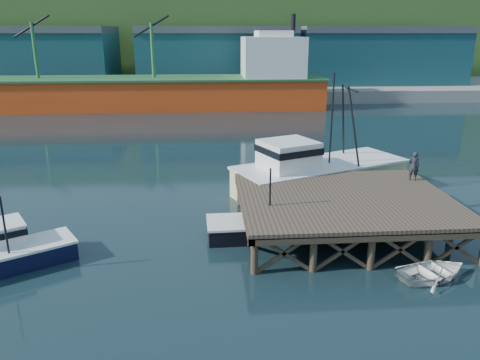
{
  "coord_description": "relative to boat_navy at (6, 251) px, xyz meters",
  "views": [
    {
      "loc": [
        -2.38,
        -24.72,
        11.06
      ],
      "look_at": [
        -0.39,
        2.0,
        2.61
      ],
      "focal_mm": 35.0,
      "sensor_mm": 36.0,
      "label": 1
    }
  ],
  "objects": [
    {
      "name": "dockworker",
      "position": [
        23.01,
        5.76,
        2.25
      ],
      "size": [
        0.77,
        0.63,
        1.83
      ],
      "primitive_type": "imported",
      "rotation": [
        0.0,
        0.0,
        2.82
      ],
      "color": "black",
      "rests_on": "wharf"
    },
    {
      "name": "warehouse_left",
      "position": [
        -22.67,
        68.0,
        5.71
      ],
      "size": [
        32.0,
        16.0,
        9.0
      ],
      "primitive_type": "cube",
      "color": "#18494F",
      "rests_on": "far_quay"
    },
    {
      "name": "warehouse_mid",
      "position": [
        12.33,
        68.0,
        5.71
      ],
      "size": [
        28.0,
        16.0,
        9.0
      ],
      "primitive_type": "cube",
      "color": "#18494F",
      "rests_on": "far_quay"
    },
    {
      "name": "cargo_ship",
      "position": [
        3.87,
        51.0,
        2.53
      ],
      "size": [
        55.5,
        10.0,
        13.75
      ],
      "color": "#E34615",
      "rests_on": "ground"
    },
    {
      "name": "hillside",
      "position": [
        12.33,
        103.0,
        10.21
      ],
      "size": [
        220.0,
        50.0,
        22.0
      ],
      "primitive_type": "cube",
      "color": "#2D511E",
      "rests_on": "ground"
    },
    {
      "name": "warehouse_right",
      "position": [
        42.33,
        68.0,
        5.71
      ],
      "size": [
        30.0,
        16.0,
        9.0
      ],
      "primitive_type": "cube",
      "color": "#18494F",
      "rests_on": "far_quay"
    },
    {
      "name": "far_quay",
      "position": [
        12.33,
        73.0,
        0.21
      ],
      "size": [
        160.0,
        40.0,
        2.0
      ],
      "primitive_type": "cube",
      "color": "gray",
      "rests_on": "ground"
    },
    {
      "name": "dinghy",
      "position": [
        20.5,
        -2.8,
        -0.42
      ],
      "size": [
        4.16,
        3.48,
        0.74
      ],
      "primitive_type": "imported",
      "rotation": [
        0.0,
        0.0,
        1.87
      ],
      "color": "white",
      "rests_on": "ground"
    },
    {
      "name": "wharf",
      "position": [
        17.83,
        2.81,
        1.15
      ],
      "size": [
        12.0,
        10.0,
        2.62
      ],
      "color": "brown",
      "rests_on": "ground"
    },
    {
      "name": "trawler",
      "position": [
        17.86,
        9.95,
        0.97
      ],
      "size": [
        13.48,
        9.2,
        8.52
      ],
      "rotation": [
        0.0,
        0.0,
        0.41
      ],
      "color": "beige",
      "rests_on": "ground"
    },
    {
      "name": "boat_black",
      "position": [
        13.31,
        2.81,
        -0.01
      ],
      "size": [
        6.89,
        5.81,
        4.22
      ],
      "rotation": [
        0.0,
        0.0,
        0.03
      ],
      "color": "black",
      "rests_on": "ground"
    },
    {
      "name": "boat_navy",
      "position": [
        0.0,
        0.0,
        0.0
      ],
      "size": [
        6.53,
        5.15,
        3.91
      ],
      "rotation": [
        0.0,
        0.0,
        0.54
      ],
      "color": "black",
      "rests_on": "ground"
    },
    {
      "name": "ground",
      "position": [
        12.33,
        3.0,
        -0.79
      ],
      "size": [
        300.0,
        300.0,
        0.0
      ],
      "primitive_type": "plane",
      "color": "black",
      "rests_on": "ground"
    }
  ]
}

